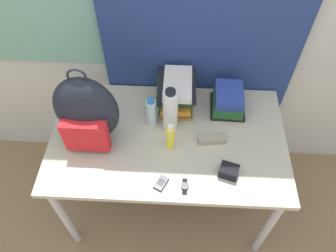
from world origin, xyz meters
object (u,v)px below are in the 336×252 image
Objects in this scene: sports_bottle at (170,110)px; camera_pouch at (229,171)px; water_bottle at (151,112)px; book_stack_center at (228,100)px; sunglasses_case at (212,139)px; book_stack_left at (176,93)px; sunscreen_bottle at (170,137)px; cell_phone at (161,183)px; wristwatch at (185,186)px; backpack at (87,112)px.

camera_pouch is (0.31, -0.30, -0.11)m from sports_bottle.
water_bottle is at bearing 169.22° from sports_bottle.
book_stack_center is 0.78× the size of sports_bottle.
book_stack_center reaches higher than sunglasses_case.
sunscreen_bottle is at bearing -93.78° from book_stack_left.
sunscreen_bottle is at bearing 81.68° from cell_phone.
water_bottle is at bearing 115.94° from wristwatch.
camera_pouch is at bearing -27.50° from sunscreen_bottle.
backpack reaches higher than cell_phone.
water_bottle is 0.53m from camera_pouch.
sunscreen_bottle is (0.11, -0.16, -0.01)m from water_bottle.
camera_pouch is (0.42, -0.32, -0.06)m from water_bottle.
water_bottle is at bearing 20.94° from backpack.
sports_bottle is at bearing -99.36° from book_stack_left.
camera_pouch is (0.34, 0.07, 0.02)m from cell_phone.
sunscreen_bottle is 0.35m from camera_pouch.
wristwatch is at bearing -114.16° from book_stack_center.
sunglasses_case is (0.23, -0.09, -0.12)m from sports_bottle.
camera_pouch is at bearing -68.83° from sunglasses_case.
sunscreen_bottle reaches higher than camera_pouch.
book_stack_center is 0.64m from cell_phone.
sports_bottle reaches higher than cell_phone.
sports_bottle is 2.58× the size of camera_pouch.
sunglasses_case is 0.32m from wristwatch.
cell_phone is 1.05× the size of wristwatch.
water_bottle is (0.32, 0.12, -0.12)m from backpack.
sports_bottle reaches higher than book_stack_left.
wristwatch is (0.06, -0.54, -0.10)m from book_stack_left.
book_stack_center reaches higher than wristwatch.
sunscreen_bottle is (-0.02, -0.30, -0.02)m from book_stack_left.
cell_phone reaches higher than wristwatch.
book_stack_center reaches higher than cell_phone.
book_stack_left is 0.34m from sunglasses_case.
cell_phone is 0.38m from sunglasses_case.
sunscreen_bottle is 1.14× the size of sunglasses_case.
water_bottle reaches higher than sunscreen_bottle.
backpack is 1.73× the size of sports_bottle.
sunglasses_case is (0.21, -0.25, -0.09)m from book_stack_left.
sunscreen_bottle is 1.59× the size of camera_pouch.
book_stack_left is at bearing 86.22° from sunscreen_bottle.
cell_phone is at bearing -98.32° from sunscreen_bottle.
camera_pouch reaches higher than sunglasses_case.
sports_bottle is 1.62× the size of sunscreen_bottle.
wristwatch is (-0.22, -0.09, -0.02)m from camera_pouch.
book_stack_center is 2.01× the size of camera_pouch.
sports_bottle is at bearing 157.88° from sunglasses_case.
camera_pouch reaches higher than wristwatch.
book_stack_center is 0.46m from water_bottle.
water_bottle is (-0.44, -0.13, 0.02)m from book_stack_center.
sports_bottle is at bearing 85.73° from cell_phone.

